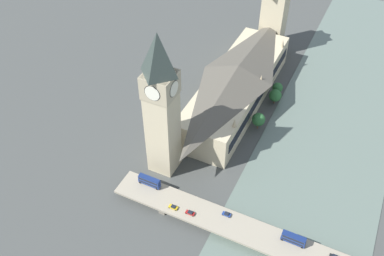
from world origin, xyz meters
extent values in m
plane|color=#424442|center=(0.00, 0.00, 0.00)|extent=(600.00, 600.00, 0.00)
cube|color=slate|center=(-38.99, 0.00, 0.15)|extent=(65.98, 360.00, 0.30)
cube|color=#C1B28E|center=(17.78, -8.00, 9.34)|extent=(29.55, 105.70, 18.69)
cube|color=black|center=(2.85, -8.00, 10.28)|extent=(0.40, 97.25, 5.61)
pyramid|color=#514C42|center=(17.78, -8.00, 22.22)|extent=(28.96, 103.59, 7.08)
cone|color=tan|center=(4.00, -48.17, 21.19)|extent=(2.20, 2.20, 5.00)
cone|color=tan|center=(4.00, -8.00, 21.19)|extent=(2.20, 2.20, 5.00)
cone|color=tan|center=(4.00, 32.17, 21.19)|extent=(2.20, 2.20, 5.00)
cube|color=#C1B28E|center=(31.29, 55.18, 28.53)|extent=(12.66, 12.66, 57.06)
cube|color=tan|center=(31.29, 55.18, 51.36)|extent=(13.42, 13.42, 11.39)
cylinder|color=black|center=(24.78, 55.18, 51.36)|extent=(0.50, 7.65, 7.65)
cylinder|color=silver|center=(24.65, 55.18, 51.36)|extent=(0.62, 7.09, 7.09)
cylinder|color=black|center=(37.79, 55.18, 51.36)|extent=(0.50, 7.65, 7.65)
cylinder|color=silver|center=(37.92, 55.18, 51.36)|extent=(0.62, 7.09, 7.09)
cylinder|color=black|center=(31.29, 48.68, 51.36)|extent=(7.65, 0.50, 7.65)
cylinder|color=silver|center=(31.29, 48.55, 51.36)|extent=(7.09, 0.62, 7.09)
cylinder|color=black|center=(31.29, 61.69, 51.36)|extent=(7.65, 0.50, 7.65)
cylinder|color=silver|center=(31.29, 61.82, 51.36)|extent=(7.09, 0.62, 7.09)
pyramid|color=#2D3833|center=(31.29, 55.18, 66.90)|extent=(12.91, 12.91, 19.68)
cube|color=#C1B28E|center=(17.78, -72.26, 20.41)|extent=(14.81, 14.81, 40.82)
cube|color=gray|center=(-38.99, 76.51, 1.68)|extent=(3.00, 11.90, 3.37)
cube|color=gray|center=(18.40, 76.51, 1.68)|extent=(3.00, 11.90, 3.37)
cube|color=gray|center=(-38.99, 76.51, 3.97)|extent=(163.96, 14.00, 1.20)
cube|color=navy|center=(29.78, 72.92, 6.03)|extent=(11.01, 2.52, 2.04)
cube|color=black|center=(29.78, 72.92, 6.44)|extent=(9.91, 2.58, 0.90)
cube|color=navy|center=(29.78, 72.92, 8.25)|extent=(10.79, 2.52, 2.39)
cube|color=black|center=(29.78, 72.92, 8.37)|extent=(9.91, 2.58, 1.15)
cube|color=navy|center=(29.78, 72.92, 9.53)|extent=(10.68, 2.39, 0.16)
cylinder|color=black|center=(34.39, 71.77, 5.12)|extent=(1.12, 0.28, 1.12)
cylinder|color=black|center=(34.39, 74.06, 5.12)|extent=(1.12, 0.28, 1.12)
cylinder|color=black|center=(25.28, 71.77, 5.12)|extent=(1.12, 0.28, 1.12)
cylinder|color=black|center=(25.28, 74.06, 5.12)|extent=(1.12, 0.28, 1.12)
cube|color=navy|center=(-39.88, 73.67, 5.94)|extent=(10.31, 2.56, 1.94)
cube|color=black|center=(-39.88, 73.67, 6.33)|extent=(9.28, 2.62, 0.85)
cube|color=navy|center=(-39.88, 73.67, 8.06)|extent=(10.10, 2.56, 2.28)
cube|color=black|center=(-39.88, 73.67, 8.17)|extent=(9.28, 2.62, 1.09)
cube|color=navy|center=(-39.88, 73.67, 9.28)|extent=(10.00, 2.43, 0.16)
cylinder|color=black|center=(-35.54, 72.51, 5.08)|extent=(1.02, 0.28, 1.02)
cylinder|color=black|center=(-35.54, 74.84, 5.08)|extent=(1.02, 0.28, 1.02)
cylinder|color=black|center=(-44.11, 72.51, 5.08)|extent=(1.02, 0.28, 1.02)
cylinder|color=black|center=(-44.11, 74.84, 5.08)|extent=(1.02, 0.28, 1.02)
cube|color=navy|center=(-9.56, 73.12, 5.12)|extent=(3.86, 1.84, 0.67)
cube|color=black|center=(-9.68, 73.12, 5.73)|extent=(2.01, 1.65, 0.57)
cylinder|color=black|center=(-8.06, 72.29, 4.87)|extent=(0.61, 0.22, 0.61)
cylinder|color=black|center=(-8.06, 73.95, 4.87)|extent=(0.61, 0.22, 0.61)
cylinder|color=black|center=(-11.06, 72.29, 4.87)|extent=(0.61, 0.22, 0.61)
cylinder|color=black|center=(-11.06, 73.95, 4.87)|extent=(0.61, 0.22, 0.61)
cube|color=black|center=(-57.23, 73.43, 5.73)|extent=(2.04, 1.55, 0.55)
cylinder|color=black|center=(-55.59, 72.66, 4.88)|extent=(0.63, 0.22, 0.63)
cube|color=maroon|center=(5.33, 79.47, 5.11)|extent=(4.15, 1.77, 0.66)
cube|color=black|center=(5.20, 79.47, 5.73)|extent=(2.16, 1.59, 0.57)
cylinder|color=black|center=(6.97, 78.68, 4.87)|extent=(0.61, 0.22, 0.61)
cylinder|color=black|center=(6.97, 80.27, 4.87)|extent=(0.61, 0.22, 0.61)
cylinder|color=black|center=(3.68, 78.68, 4.87)|extent=(0.61, 0.22, 0.61)
cylinder|color=black|center=(3.68, 80.27, 4.87)|extent=(0.61, 0.22, 0.61)
cube|color=gold|center=(13.54, 79.96, 5.13)|extent=(4.09, 1.88, 0.69)
cube|color=black|center=(13.42, 79.96, 5.70)|extent=(2.13, 1.70, 0.44)
cylinder|color=black|center=(15.15, 79.11, 4.88)|extent=(0.62, 0.22, 0.62)
cylinder|color=black|center=(15.15, 80.81, 4.88)|extent=(0.62, 0.22, 0.62)
cylinder|color=black|center=(11.93, 79.11, 4.88)|extent=(0.62, 0.22, 0.62)
cylinder|color=black|center=(11.93, 80.81, 4.88)|extent=(0.62, 0.22, 0.62)
cylinder|color=brown|center=(-1.84, 8.66, 1.73)|extent=(0.70, 0.70, 3.46)
sphere|color=#2D6633|center=(-1.84, 8.66, 6.58)|extent=(7.34, 7.34, 7.34)
cylinder|color=brown|center=(-3.47, -16.46, 1.32)|extent=(0.70, 0.70, 2.65)
sphere|color=#2D6633|center=(-3.47, -16.46, 5.76)|extent=(7.33, 7.33, 7.33)
cylinder|color=brown|center=(-2.28, -24.96, 1.24)|extent=(0.70, 0.70, 2.49)
sphere|color=#2D6633|center=(-2.28, -24.96, 5.13)|extent=(6.22, 6.22, 6.22)
camera|label=1|loc=(-44.53, 180.83, 162.47)|focal=40.00mm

